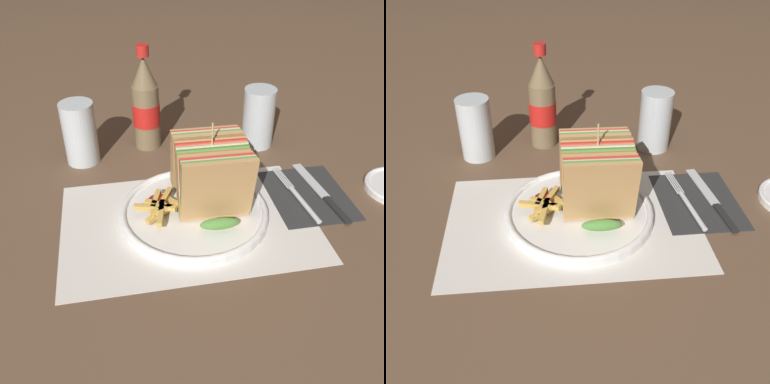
# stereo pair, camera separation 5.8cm
# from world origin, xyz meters

# --- Properties ---
(ground_plane) EXTENTS (4.00, 4.00, 0.00)m
(ground_plane) POSITION_xyz_m (0.00, 0.00, 0.00)
(ground_plane) COLOR brown
(placemat) EXTENTS (0.44, 0.29, 0.00)m
(placemat) POSITION_xyz_m (-0.03, 0.01, 0.00)
(placemat) COLOR silver
(placemat) RESTS_ON ground_plane
(plate_main) EXTENTS (0.26, 0.26, 0.02)m
(plate_main) POSITION_xyz_m (-0.02, 0.03, 0.01)
(plate_main) COLOR white
(plate_main) RESTS_ON ground_plane
(club_sandwich) EXTENTS (0.12, 0.18, 0.16)m
(club_sandwich) POSITION_xyz_m (0.01, 0.04, 0.08)
(club_sandwich) COLOR tan
(club_sandwich) RESTS_ON plate_main
(fries_pile) EXTENTS (0.09, 0.10, 0.02)m
(fries_pile) POSITION_xyz_m (-0.08, 0.03, 0.03)
(fries_pile) COLOR gold
(fries_pile) RESTS_ON plate_main
(ketchup_blob) EXTENTS (0.04, 0.03, 0.01)m
(ketchup_blob) POSITION_xyz_m (-0.08, 0.05, 0.03)
(ketchup_blob) COLOR maroon
(ketchup_blob) RESTS_ON plate_main
(napkin) EXTENTS (0.14, 0.18, 0.00)m
(napkin) POSITION_xyz_m (0.20, 0.05, 0.00)
(napkin) COLOR #2D2D2D
(napkin) RESTS_ON ground_plane
(fork) EXTENTS (0.03, 0.18, 0.01)m
(fork) POSITION_xyz_m (0.18, 0.03, 0.01)
(fork) COLOR silver
(fork) RESTS_ON napkin
(knife) EXTENTS (0.03, 0.20, 0.00)m
(knife) POSITION_xyz_m (0.23, 0.05, 0.01)
(knife) COLOR black
(knife) RESTS_ON napkin
(coke_bottle_near) EXTENTS (0.06, 0.06, 0.23)m
(coke_bottle_near) POSITION_xyz_m (-0.07, 0.30, 0.10)
(coke_bottle_near) COLOR #7A6647
(coke_bottle_near) RESTS_ON ground_plane
(glass_near) EXTENTS (0.07, 0.07, 0.13)m
(glass_near) POSITION_xyz_m (0.17, 0.26, 0.06)
(glass_near) COLOR silver
(glass_near) RESTS_ON ground_plane
(glass_far) EXTENTS (0.07, 0.07, 0.13)m
(glass_far) POSITION_xyz_m (-0.22, 0.26, 0.06)
(glass_far) COLOR silver
(glass_far) RESTS_ON ground_plane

